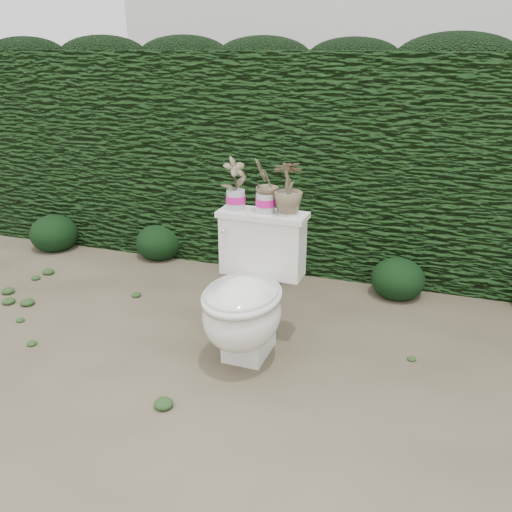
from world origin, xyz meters
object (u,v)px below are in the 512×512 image
(potted_plant_left, at_px, (235,185))
(potted_plant_right, at_px, (288,189))
(toilet, at_px, (248,298))
(potted_plant_center, at_px, (266,187))

(potted_plant_left, bearing_deg, potted_plant_right, -60.14)
(toilet, xyz_separation_m, potted_plant_center, (0.02, 0.24, 0.56))
(potted_plant_center, height_order, potted_plant_right, potted_plant_center)
(potted_plant_center, distance_m, potted_plant_right, 0.13)
(potted_plant_center, xyz_separation_m, potted_plant_right, (0.13, -0.00, -0.00))
(potted_plant_center, bearing_deg, toilet, 4.51)
(toilet, xyz_separation_m, potted_plant_right, (0.15, 0.24, 0.56))
(toilet, distance_m, potted_plant_left, 0.63)
(potted_plant_left, distance_m, potted_plant_right, 0.31)
(toilet, height_order, potted_plant_left, potted_plant_left)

